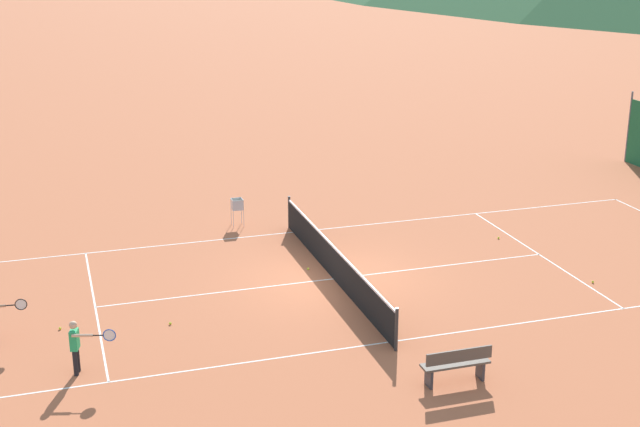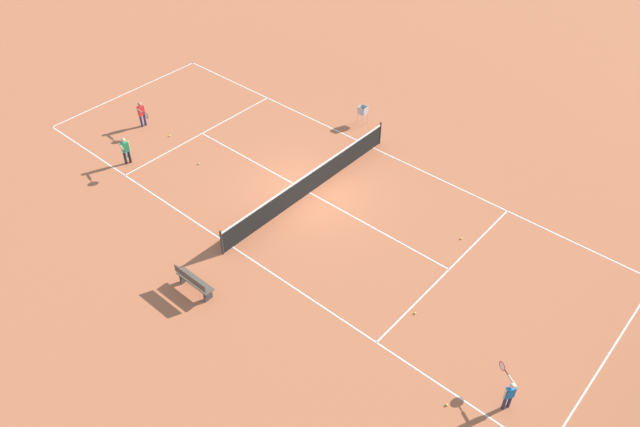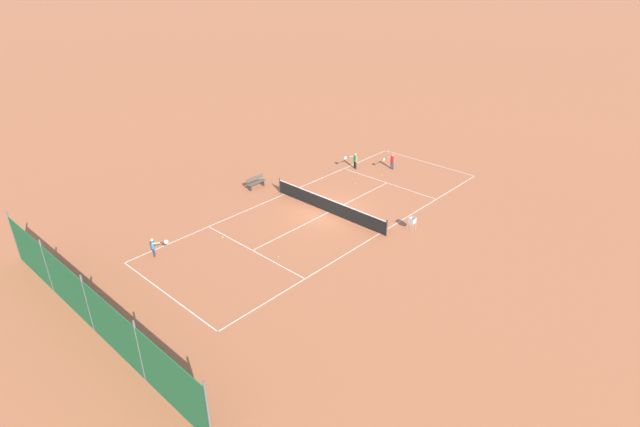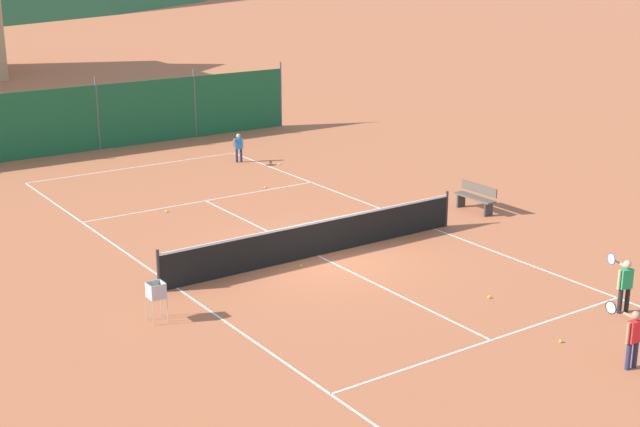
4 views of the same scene
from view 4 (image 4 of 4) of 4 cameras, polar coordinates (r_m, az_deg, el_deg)
name	(u,v)px [view 4 (image 4 of 4)]	position (r m, az deg, el deg)	size (l,w,h in m)	color
ground_plane	(318,256)	(23.61, -0.15, -2.71)	(600.00, 600.00, 0.00)	#B7603D
court_line_markings	(318,255)	(23.61, -0.15, -2.70)	(8.25, 23.85, 0.01)	white
tennis_net	(318,238)	(23.44, -0.15, -1.56)	(9.18, 0.08, 1.06)	#2D2D2D
windscreen_fence_far	(98,117)	(36.71, -14.03, 5.99)	(17.28, 0.08, 2.90)	#1E6038
player_near_service	(624,281)	(20.97, 18.91, -4.14)	(0.64, 0.97, 1.23)	black
player_near_baseline	(632,334)	(18.33, 19.36, -7.30)	(0.47, 0.99, 1.20)	#23284C
player_far_service	(238,146)	(33.71, -5.25, 4.34)	(0.75, 0.80, 1.10)	#23284C
tennis_ball_mid_court	(561,341)	(19.26, 15.14, -7.89)	(0.07, 0.07, 0.07)	#CCE033
tennis_ball_alley_left	(166,211)	(27.78, -9.80, 0.13)	(0.07, 0.07, 0.07)	#CCE033
tennis_ball_service_box	(279,164)	(33.36, -2.62, 3.18)	(0.07, 0.07, 0.07)	#CCE033
tennis_ball_far_corner	(489,297)	(21.18, 10.78, -5.27)	(0.07, 0.07, 0.07)	#CCE033
tennis_ball_alley_right	(265,187)	(30.17, -3.54, 1.69)	(0.07, 0.07, 0.07)	#CCE033
tennis_ball_near_corner	(301,266)	(22.77, -1.25, -3.37)	(0.07, 0.07, 0.07)	#CCE033
ball_hopper	(156,293)	(19.70, -10.46, -5.02)	(0.36, 0.36, 0.89)	#B7B7BC
courtside_bench	(476,197)	(27.82, 9.95, 1.05)	(0.36, 1.50, 0.84)	#51473D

